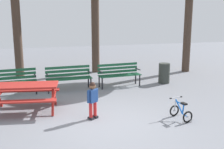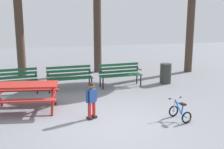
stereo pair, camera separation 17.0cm
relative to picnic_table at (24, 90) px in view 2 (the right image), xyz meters
The scene contains 8 objects.
ground 2.58m from the picnic_table, 39.61° to the right, with size 36.00×36.00×0.00m, color slate.
picnic_table is the anchor object (origin of this frame).
park_bench_far_left 1.93m from the picnic_table, 102.55° to the left, with size 1.63×0.57×0.85m.
park_bench_left 2.41m from the picnic_table, 51.99° to the left, with size 1.62×0.52×0.85m.
park_bench_right 3.89m from the picnic_table, 29.50° to the left, with size 1.62×0.55×0.85m.
child_standing 2.01m from the picnic_table, 33.93° to the right, with size 0.33×0.26×0.97m.
kids_bicycle 4.24m from the picnic_table, 25.59° to the right, with size 0.43×0.60×0.54m.
trash_bin 5.57m from the picnic_table, 19.48° to the left, with size 0.44×0.44×0.79m, color #2D332D.
Camera 2 is at (-1.60, -6.11, 2.59)m, focal length 43.91 mm.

